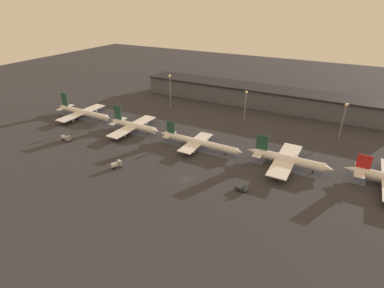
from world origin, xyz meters
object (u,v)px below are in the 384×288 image
airplane_0 (83,112)px  service_vehicle_0 (116,164)px  airplane_2 (199,143)px  airplane_3 (288,160)px  service_vehicle_2 (66,138)px  airplane_1 (134,126)px  service_vehicle_1 (241,188)px

airplane_0 → service_vehicle_0: airplane_0 is taller
airplane_2 → airplane_3: size_ratio=1.23×
airplane_0 → service_vehicle_2: 35.34m
airplane_1 → service_vehicle_1: bearing=-19.1°
airplane_3 → service_vehicle_1: 30.86m
airplane_0 → airplane_3: size_ratio=1.17×
airplane_2 → airplane_3: airplane_3 is taller
airplane_1 → airplane_2: (43.11, -1.51, -0.25)m
airplane_1 → service_vehicle_2: size_ratio=6.42×
airplane_1 → service_vehicle_2: (-24.79, -27.80, -1.50)m
service_vehicle_2 → service_vehicle_0: bearing=-10.5°
service_vehicle_0 → service_vehicle_2: (-43.61, 9.50, -0.07)m
airplane_2 → service_vehicle_2: bearing=-158.0°
airplane_0 → airplane_2: (86.04, -4.01, -0.22)m
airplane_1 → airplane_3: size_ratio=0.92×
airplane_0 → service_vehicle_2: (18.14, -30.30, -1.48)m
service_vehicle_0 → airplane_1: bearing=53.3°
airplane_2 → service_vehicle_0: (-24.29, -35.79, -1.18)m
airplane_2 → service_vehicle_2: (-67.90, -26.29, -1.25)m
service_vehicle_1 → service_vehicle_0: bearing=-160.0°
airplane_0 → service_vehicle_0: bearing=-31.9°
airplane_1 → service_vehicle_1: airplane_1 is taller
service_vehicle_1 → service_vehicle_2: 100.49m
service_vehicle_1 → service_vehicle_2: service_vehicle_2 is taller
airplane_1 → service_vehicle_0: airplane_1 is taller
airplane_2 → service_vehicle_1: bearing=-37.8°
airplane_2 → service_vehicle_1: airplane_2 is taller
airplane_1 → airplane_2: airplane_1 is taller
airplane_0 → service_vehicle_2: size_ratio=8.19×
airplane_3 → service_vehicle_1: size_ratio=7.81×
airplane_0 → service_vehicle_2: airplane_0 is taller
service_vehicle_1 → airplane_0: bearing=176.1°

